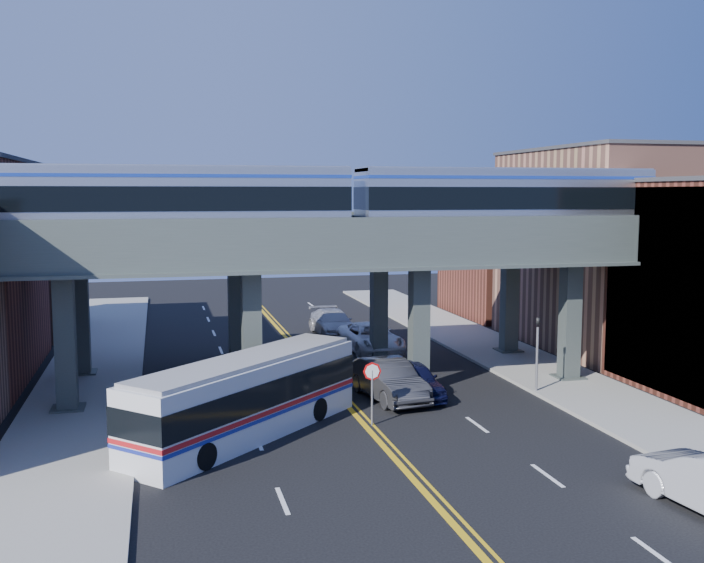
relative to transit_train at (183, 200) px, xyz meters
The scene contains 16 objects.
ground 13.99m from the transit_train, 49.23° to the right, with size 120.00×120.00×0.00m, color black.
sidewalk_west 10.39m from the transit_train, 156.51° to the left, with size 5.00×70.00×0.16m, color gray.
sidewalk_east 20.62m from the transit_train, ahead, with size 5.00×70.00×0.16m, color gray.
building_east_b 26.82m from the transit_train, 17.48° to the left, with size 8.00×14.00×12.00m, color #A16853.
building_east_c 33.29m from the transit_train, 39.58° to the left, with size 8.00×10.00×9.00m, color brown.
mural_panel 22.26m from the transit_train, 10.56° to the right, with size 0.10×9.50×9.50m, color teal.
elevated_viaduct_near 7.41m from the transit_train, ahead, with size 52.00×3.60×7.40m.
elevated_viaduct_far 10.19m from the transit_train, 45.42° to the left, with size 52.00×3.60×7.40m.
transit_train is the anchor object (origin of this frame).
stop_sign 11.48m from the transit_train, 34.78° to the right, with size 0.76×0.09×2.63m.
traffic_signal 17.62m from the transit_train, ahead, with size 0.15×0.18×4.10m.
transit_bus 9.49m from the transit_train, 68.40° to the right, with size 10.07×9.88×2.97m.
car_lane_a 13.26m from the transit_train, ahead, with size 1.95×4.86×1.66m, color #0E1136.
car_lane_b 12.29m from the transit_train, ahead, with size 1.93×5.54×1.83m, color #2C2C2F.
car_lane_c 16.81m from the transit_train, 40.43° to the left, with size 2.80×6.06×1.69m, color white.
car_lane_d 20.19m from the transit_train, 56.73° to the left, with size 2.34×5.76×1.67m, color #A5A4A9.
Camera 1 is at (-8.03, -27.11, 9.47)m, focal length 40.00 mm.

